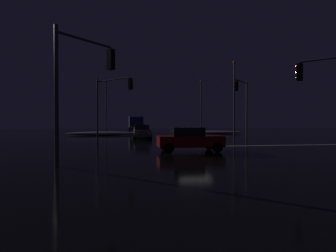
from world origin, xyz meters
name	(u,v)px	position (x,y,z in m)	size (l,w,h in m)	color
ground	(194,147)	(0.00, 0.00, -0.05)	(120.00, 120.00, 0.10)	black
stop_line_north	(176,140)	(0.00, 7.80, 0.00)	(0.35, 13.31, 0.01)	white
centre_line_ns	(162,135)	(0.00, 19.40, 0.00)	(22.00, 0.15, 0.01)	yellow
crosswalk_bar_east	(287,145)	(7.90, 0.00, 0.00)	(13.31, 0.40, 0.01)	white
snow_bank_left_curb	(103,134)	(-8.60, 18.79, 0.27)	(10.15, 1.50, 0.54)	white
snow_bank_right_curb	(214,132)	(8.60, 20.75, 0.25)	(9.68, 1.50, 0.50)	white
sedan_gray	(142,132)	(-3.48, 10.60, 0.80)	(2.02, 4.33, 1.57)	slate
sedan_black	(141,130)	(-3.20, 16.75, 0.80)	(2.02, 4.33, 1.57)	black
sedan_orange	(139,129)	(-3.16, 23.09, 0.80)	(2.02, 4.33, 1.57)	#C66014
box_truck	(136,123)	(-3.54, 30.24, 1.71)	(2.68, 8.28, 3.08)	navy
sedan_red_crossing	(189,139)	(-1.16, -3.33, 0.80)	(4.33, 2.02, 1.57)	maroon
traffic_signal_ne	(243,99)	(7.29, 7.29, 4.47)	(2.50, 2.50, 6.59)	#4C4C51
traffic_signal_nw	(111,97)	(-6.77, 6.77, 4.43)	(3.66, 3.66, 6.38)	#4C4C51
traffic_signal_sw	(82,74)	(-7.26, -7.26, 4.16)	(2.49, 2.49, 6.10)	#4C4C51
streetlamp_left_far	(106,102)	(-8.90, 29.40, 5.47)	(0.44, 0.44, 9.55)	#424247
streetlamp_right_near	(234,93)	(8.90, 13.40, 5.72)	(0.44, 0.44, 10.02)	#424247
streetlamp_right_far	(201,102)	(8.90, 29.40, 5.69)	(0.44, 0.44, 9.97)	#424247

